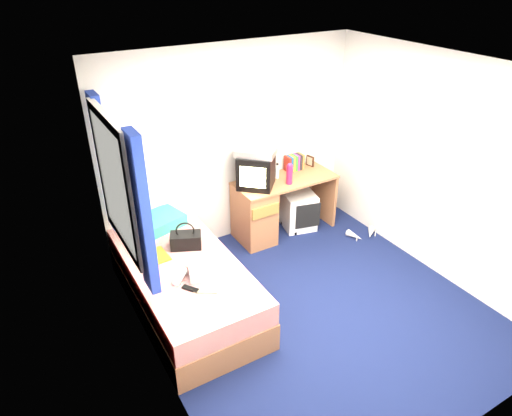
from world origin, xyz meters
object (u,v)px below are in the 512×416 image
aerosol_can (277,171)px  colour_swatch_fan (206,291)px  remote_control (190,289)px  storage_cube (299,210)px  handbag (186,240)px  pink_water_bottle (289,175)px  pillow (155,223)px  magazine (156,256)px  picture_frame (310,161)px  desk (265,208)px  crt_tv (256,171)px  white_heels (363,234)px  water_bottle (180,277)px  bed (185,285)px  vcr (256,151)px  towel (207,269)px

aerosol_can → colour_swatch_fan: bearing=-140.8°
colour_swatch_fan → remote_control: (-0.11, 0.09, 0.00)m
storage_cube → handbag: (-1.76, -0.46, 0.38)m
colour_swatch_fan → pink_water_bottle: bearing=33.8°
pillow → magazine: bearing=-109.2°
picture_frame → pink_water_bottle: bearing=-162.8°
pillow → pink_water_bottle: 1.69m
desk → crt_tv: (-0.14, 0.00, 0.55)m
colour_swatch_fan → white_heels: colour_swatch_fan is taller
pink_water_bottle → water_bottle: (-1.78, -0.82, -0.29)m
pillow → crt_tv: crt_tv is taller
colour_swatch_fan → bed: bearing=91.0°
picture_frame → remote_control: picture_frame is taller
bed → white_heels: bed is taller
vcr → colour_swatch_fan: vcr is taller
storage_cube → magazine: 2.16m
crt_tv → handbag: bearing=-114.2°
vcr → picture_frame: size_ratio=3.22×
desk → aerosol_can: (0.21, 0.06, 0.43)m
crt_tv → aerosol_can: crt_tv is taller
towel → white_heels: (2.34, 0.33, -0.56)m
storage_cube → water_bottle: size_ratio=2.45×
picture_frame → pillow: bearing=171.4°
desk → magazine: 1.68m
pillow → crt_tv: (1.28, -0.02, 0.35)m
magazine → water_bottle: size_ratio=1.40×
bed → pink_water_bottle: 1.85m
bed → picture_frame: size_ratio=14.29×
pink_water_bottle → magazine: size_ratio=0.85×
desk → handbag: bearing=-158.9°
magazine → water_bottle: 0.47m
bed → vcr: vcr is taller
magazine → pillow: bearing=70.8°
pillow → crt_tv: bearing=-1.0°
bed → handbag: 0.46m
water_bottle → aerosol_can: bearing=30.7°
storage_cube → colour_swatch_fan: (-1.89, -1.21, 0.30)m
pillow → remote_control: bearing=-94.5°
desk → colour_swatch_fan: bearing=-138.3°
picture_frame → handbag: size_ratio=0.39×
bed → crt_tv: 1.62m
pink_water_bottle → white_heels: pink_water_bottle is taller
vcr → magazine: bearing=-115.8°
bed → vcr: size_ratio=4.44×
pillow → white_heels: size_ratio=1.48×
storage_cube → crt_tv: crt_tv is taller
crt_tv → bed: bearing=-107.5°
white_heels → desk: bearing=147.7°
vcr → aerosol_can: bearing=55.3°
bed → vcr: (1.27, 0.74, 0.93)m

